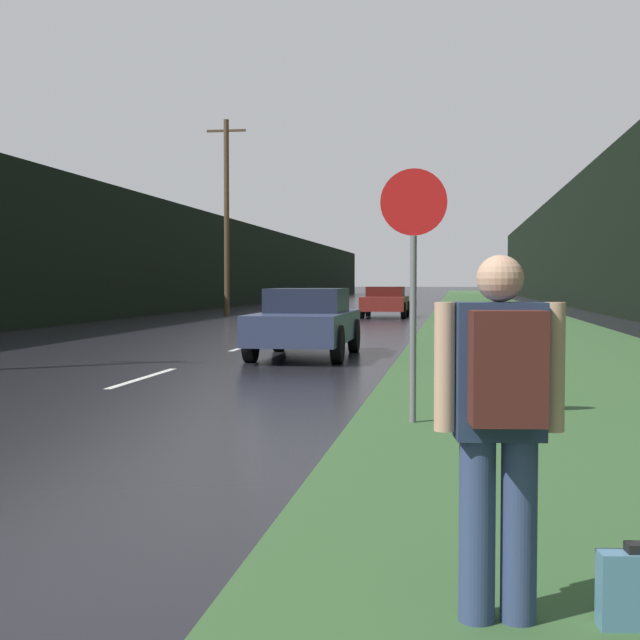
# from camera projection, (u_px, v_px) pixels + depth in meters

# --- Properties ---
(grass_verge) EXTENTS (6.00, 240.00, 0.02)m
(grass_verge) POSITION_uv_depth(u_px,v_px,m) (497.00, 315.00, 40.53)
(grass_verge) COLOR #33562D
(grass_verge) RESTS_ON ground_plane
(lane_stripe_c) EXTENTS (0.12, 3.00, 0.01)m
(lane_stripe_c) POSITION_uv_depth(u_px,v_px,m) (144.00, 378.00, 14.07)
(lane_stripe_c) COLOR silver
(lane_stripe_c) RESTS_ON ground_plane
(lane_stripe_d) EXTENTS (0.12, 3.00, 0.01)m
(lane_stripe_d) POSITION_uv_depth(u_px,v_px,m) (246.00, 346.00, 20.99)
(lane_stripe_d) COLOR silver
(lane_stripe_d) RESTS_ON ground_plane
(lane_stripe_e) EXTENTS (0.12, 3.00, 0.01)m
(lane_stripe_e) POSITION_uv_depth(u_px,v_px,m) (298.00, 330.00, 27.90)
(lane_stripe_e) COLOR silver
(lane_stripe_e) RESTS_ON ground_plane
(treeline_far_side) EXTENTS (2.00, 140.00, 5.43)m
(treeline_far_side) POSITION_uv_depth(u_px,v_px,m) (206.00, 262.00, 52.77)
(treeline_far_side) COLOR black
(treeline_far_side) RESTS_ON ground_plane
(treeline_near_side) EXTENTS (2.00, 140.00, 7.70)m
(treeline_near_side) POSITION_uv_depth(u_px,v_px,m) (599.00, 240.00, 49.34)
(treeline_near_side) COLOR black
(treeline_near_side) RESTS_ON ground_plane
(utility_pole_far) EXTENTS (1.80, 0.24, 8.89)m
(utility_pole_far) POSITION_uv_depth(u_px,v_px,m) (227.00, 215.00, 40.50)
(utility_pole_far) COLOR #4C3823
(utility_pole_far) RESTS_ON ground_plane
(stop_sign) EXTENTS (0.71, 0.07, 2.71)m
(stop_sign) POSITION_uv_depth(u_px,v_px,m) (413.00, 266.00, 9.41)
(stop_sign) COLOR slate
(stop_sign) RESTS_ON ground_plane
(hitchhiker_with_backpack) EXTENTS (0.56, 0.43, 1.63)m
(hitchhiker_with_backpack) POSITION_uv_depth(u_px,v_px,m) (500.00, 415.00, 3.84)
(hitchhiker_with_backpack) COLOR navy
(hitchhiker_with_backpack) RESTS_ON ground_plane
(car_passing_near) EXTENTS (1.85, 4.41, 1.39)m
(car_passing_near) POSITION_uv_depth(u_px,v_px,m) (306.00, 321.00, 18.05)
(car_passing_near) COLOR #2D3856
(car_passing_near) RESTS_ON ground_plane
(car_passing_far) EXTENTS (1.94, 4.35, 1.33)m
(car_passing_far) POSITION_uv_depth(u_px,v_px,m) (385.00, 301.00, 38.43)
(car_passing_far) COLOR maroon
(car_passing_far) RESTS_ON ground_plane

